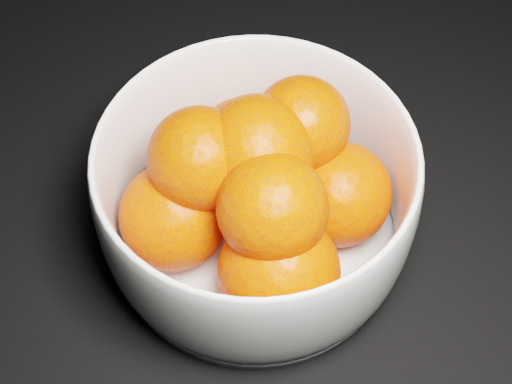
% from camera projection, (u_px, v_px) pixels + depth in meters
% --- Properties ---
extents(ground, '(3.00, 3.00, 0.00)m').
position_uv_depth(ground, '(503.00, 207.00, 0.61)').
color(ground, black).
rests_on(ground, ground).
extents(bowl, '(0.24, 0.24, 0.12)m').
position_uv_depth(bowl, '(256.00, 196.00, 0.54)').
color(bowl, white).
rests_on(bowl, ground).
extents(orange_pile, '(0.18, 0.18, 0.13)m').
position_uv_depth(orange_pile, '(259.00, 190.00, 0.52)').
color(orange_pile, '#FF3D02').
rests_on(orange_pile, bowl).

